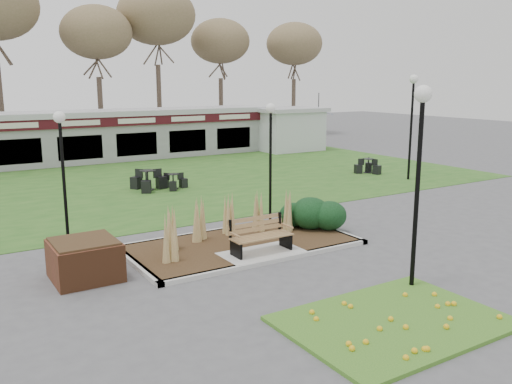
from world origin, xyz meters
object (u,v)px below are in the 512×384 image
patio_umbrella (318,124)px  bistro_set_d (368,168)px  lamp_post_far_right (412,104)px  food_pavilion (73,137)px  brick_planter (85,259)px  service_hut (288,129)px  bistro_set_a (174,184)px  lamp_post_mid_right (62,151)px  bistro_set_b (148,183)px  lamp_post_near_right (271,136)px  park_bench (260,235)px  lamp_post_near_left (420,143)px

patio_umbrella → bistro_set_d: bearing=-114.5°
lamp_post_far_right → food_pavilion: bearing=130.9°
brick_planter → service_hut: bearing=43.5°
service_hut → bistro_set_a: service_hut is taller
lamp_post_mid_right → bistro_set_a: size_ratio=3.13×
bistro_set_b → lamp_post_far_right: bearing=-19.8°
lamp_post_near_right → park_bench: bearing=-127.7°
lamp_post_mid_right → lamp_post_far_right: lamp_post_far_right is taller
bistro_set_b → lamp_post_mid_right: bearing=-125.7°
park_bench → brick_planter: size_ratio=1.13×
lamp_post_near_left → food_pavilion: bearing=94.1°
service_hut → bistro_set_a: (-11.81, -8.15, -1.21)m
park_bench → lamp_post_near_right: (2.28, 2.95, 2.24)m
bistro_set_a → bistro_set_b: size_ratio=0.76×
service_hut → bistro_set_d: size_ratio=3.31×
bistro_set_b → lamp_post_near_left: bearing=-85.7°
park_bench → lamp_post_mid_right: size_ratio=0.45×
brick_planter → lamp_post_far_right: bearing=17.2°
lamp_post_near_right → bistro_set_b: lamp_post_near_right is taller
brick_planter → bistro_set_b: brick_planter is taller
food_pavilion → lamp_post_near_right: (2.28, -16.76, 1.36)m
bistro_set_a → patio_umbrella: size_ratio=0.46×
lamp_post_near_left → bistro_set_b: 14.04m
food_pavilion → patio_umbrella: 16.12m
lamp_post_near_left → bistro_set_b: size_ratio=2.83×
park_bench → lamp_post_far_right: (12.01, 5.84, 2.95)m
park_bench → bistro_set_d: size_ratio=1.28×
park_bench → patio_umbrella: bearing=48.0°
lamp_post_far_right → bistro_set_a: 11.47m
lamp_post_near_right → lamp_post_far_right: bearing=16.6°
lamp_post_near_left → lamp_post_far_right: bearing=42.9°
service_hut → lamp_post_mid_right: size_ratio=1.15×
lamp_post_near_left → park_bench: bearing=114.3°
lamp_post_far_right → service_hut: bearing=82.8°
lamp_post_near_left → bistro_set_a: bearing=90.0°
lamp_post_near_left → lamp_post_far_right: (10.31, 9.59, 0.25)m
patio_umbrella → lamp_post_mid_right: bearing=-144.2°
food_pavilion → brick_planter: bearing=-103.1°
bistro_set_b → bistro_set_d: 11.12m
service_hut → bistro_set_a: bearing=-145.4°
brick_planter → lamp_post_near_right: bearing=18.2°
food_pavilion → bistro_set_a: (1.69, -10.11, -1.24)m
food_pavilion → bistro_set_b: size_ratio=15.41×
food_pavilion → bistro_set_d: food_pavilion is taller
bistro_set_a → bistro_set_b: bearing=162.1°
service_hut → lamp_post_mid_right: 23.02m
bistro_set_a → bistro_set_d: size_ratio=0.92×
service_hut → lamp_post_near_right: lamp_post_near_right is taller
brick_planter → lamp_post_far_right: lamp_post_far_right is taller
bistro_set_d → patio_umbrella: 10.62m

